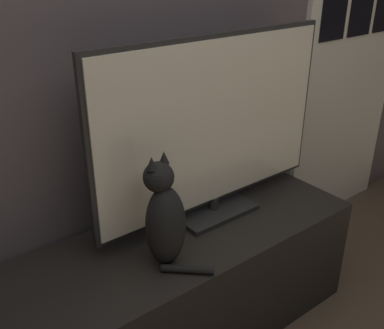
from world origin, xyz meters
TOP-DOWN VIEW (x-y plane):
  - wall_back at (0.00, 1.22)m, footprint 4.80×0.05m
  - tv_stand at (0.00, 0.91)m, footprint 1.54×0.53m
  - tv at (0.23, 0.98)m, footprint 1.11×0.21m
  - cat at (-0.13, 0.83)m, footprint 0.19×0.26m
  - door at (1.42, 1.18)m, footprint 0.84×0.04m

SIDE VIEW (x-z plane):
  - tv_stand at x=0.00m, z-range 0.00..0.51m
  - cat at x=-0.13m, z-range 0.48..0.90m
  - tv at x=0.23m, z-range 0.51..1.27m
  - door at x=1.42m, z-range 0.02..2.07m
  - wall_back at x=0.00m, z-range 0.00..2.60m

